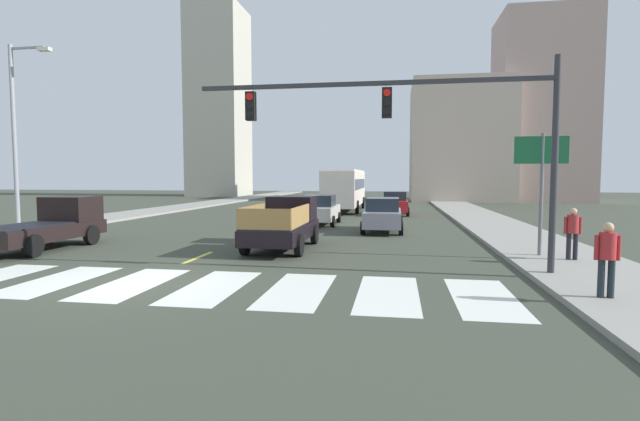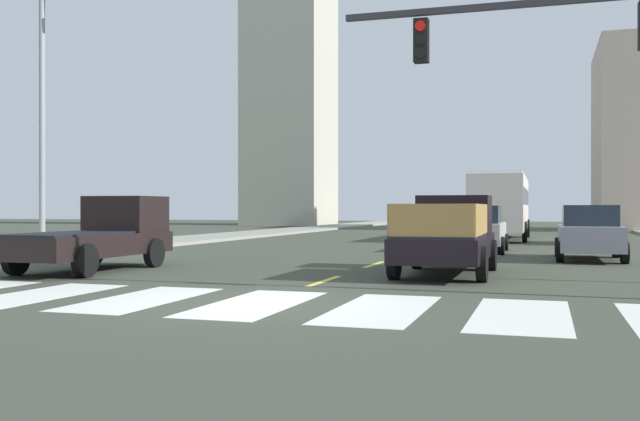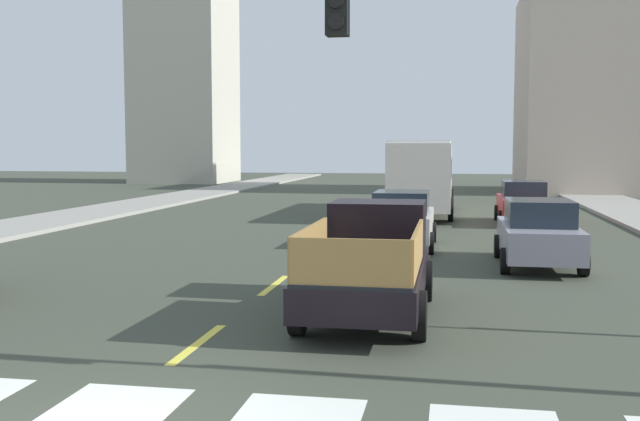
% 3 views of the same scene
% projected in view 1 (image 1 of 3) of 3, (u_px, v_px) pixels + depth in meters
% --- Properties ---
extents(ground_plane, '(160.00, 160.00, 0.00)m').
position_uv_depth(ground_plane, '(133.00, 284.00, 12.13)').
color(ground_plane, '#3B4134').
extents(sidewalk_right, '(3.70, 110.00, 0.15)m').
position_uv_depth(sidewalk_right, '(489.00, 222.00, 27.90)').
color(sidewalk_right, gray).
rests_on(sidewalk_right, ground).
extents(sidewalk_left, '(3.70, 110.00, 0.15)m').
position_uv_depth(sidewalk_left, '(115.00, 217.00, 31.80)').
color(sidewalk_left, gray).
rests_on(sidewalk_left, ground).
extents(crosswalk_stripe_3, '(1.43, 3.75, 0.01)m').
position_uv_depth(crosswalk_stripe_3, '(58.00, 281.00, 12.48)').
color(crosswalk_stripe_3, silver).
rests_on(crosswalk_stripe_3, ground).
extents(crosswalk_stripe_4, '(1.43, 3.75, 0.01)m').
position_uv_depth(crosswalk_stripe_4, '(133.00, 284.00, 12.13)').
color(crosswalk_stripe_4, silver).
rests_on(crosswalk_stripe_4, ground).
extents(crosswalk_stripe_5, '(1.43, 3.75, 0.01)m').
position_uv_depth(crosswalk_stripe_5, '(213.00, 287.00, 11.78)').
color(crosswalk_stripe_5, silver).
rests_on(crosswalk_stripe_5, ground).
extents(crosswalk_stripe_6, '(1.43, 3.75, 0.01)m').
position_uv_depth(crosswalk_stripe_6, '(298.00, 290.00, 11.43)').
color(crosswalk_stripe_6, silver).
rests_on(crosswalk_stripe_6, ground).
extents(crosswalk_stripe_7, '(1.43, 3.75, 0.01)m').
position_uv_depth(crosswalk_stripe_7, '(388.00, 294.00, 11.08)').
color(crosswalk_stripe_7, silver).
rests_on(crosswalk_stripe_7, ground).
extents(crosswalk_stripe_8, '(1.43, 3.75, 0.01)m').
position_uv_depth(crosswalk_stripe_8, '(484.00, 297.00, 10.73)').
color(crosswalk_stripe_8, silver).
rests_on(crosswalk_stripe_8, ground).
extents(lane_dash_0, '(0.16, 2.40, 0.01)m').
position_uv_depth(lane_dash_0, '(198.00, 258.00, 16.07)').
color(lane_dash_0, '#DDCE44').
rests_on(lane_dash_0, ground).
extents(lane_dash_1, '(0.16, 2.40, 0.01)m').
position_uv_depth(lane_dash_1, '(244.00, 239.00, 20.99)').
color(lane_dash_1, '#DDCE44').
rests_on(lane_dash_1, ground).
extents(lane_dash_2, '(0.16, 2.40, 0.01)m').
position_uv_depth(lane_dash_2, '(273.00, 227.00, 25.91)').
color(lane_dash_2, '#DDCE44').
rests_on(lane_dash_2, ground).
extents(lane_dash_3, '(0.16, 2.40, 0.01)m').
position_uv_depth(lane_dash_3, '(293.00, 219.00, 30.84)').
color(lane_dash_3, '#DDCE44').
rests_on(lane_dash_3, ground).
extents(lane_dash_4, '(0.16, 2.40, 0.01)m').
position_uv_depth(lane_dash_4, '(307.00, 213.00, 35.76)').
color(lane_dash_4, '#DDCE44').
rests_on(lane_dash_4, ground).
extents(lane_dash_5, '(0.16, 2.40, 0.01)m').
position_uv_depth(lane_dash_5, '(318.00, 209.00, 40.68)').
color(lane_dash_5, '#DDCE44').
rests_on(lane_dash_5, ground).
extents(lane_dash_6, '(0.16, 2.40, 0.01)m').
position_uv_depth(lane_dash_6, '(327.00, 205.00, 45.60)').
color(lane_dash_6, '#DDCE44').
rests_on(lane_dash_6, ground).
extents(lane_dash_7, '(0.16, 2.40, 0.01)m').
position_uv_depth(lane_dash_7, '(333.00, 203.00, 50.53)').
color(lane_dash_7, '#DDCE44').
rests_on(lane_dash_7, ground).
extents(pickup_stakebed, '(2.18, 5.20, 1.96)m').
position_uv_depth(pickup_stakebed, '(285.00, 224.00, 18.36)').
color(pickup_stakebed, black).
rests_on(pickup_stakebed, ground).
extents(pickup_dark, '(2.18, 5.20, 1.96)m').
position_uv_depth(pickup_dark, '(51.00, 224.00, 18.19)').
color(pickup_dark, black).
rests_on(pickup_dark, ground).
extents(city_bus, '(2.72, 10.80, 3.32)m').
position_uv_depth(city_bus, '(345.00, 187.00, 38.29)').
color(city_bus, beige).
rests_on(city_bus, ground).
extents(sedan_far, '(2.02, 4.40, 1.72)m').
position_uv_depth(sedan_far, '(395.00, 203.00, 34.22)').
color(sedan_far, red).
rests_on(sedan_far, ground).
extents(sedan_mid, '(2.02, 4.40, 1.72)m').
position_uv_depth(sedan_mid, '(320.00, 210.00, 27.21)').
color(sedan_mid, beige).
rests_on(sedan_mid, ground).
extents(sedan_near_right, '(2.02, 4.40, 1.72)m').
position_uv_depth(sedan_near_right, '(383.00, 215.00, 23.62)').
color(sedan_near_right, gray).
rests_on(sedan_near_right, ground).
extents(traffic_signal_gantry, '(10.07, 0.27, 6.00)m').
position_uv_depth(traffic_signal_gantry, '(430.00, 124.00, 13.06)').
color(traffic_signal_gantry, '#2D2D33').
rests_on(traffic_signal_gantry, ground).
extents(direction_sign_green, '(1.70, 0.12, 4.20)m').
position_uv_depth(direction_sign_green, '(541.00, 169.00, 15.49)').
color(direction_sign_green, slate).
rests_on(direction_sign_green, ground).
extents(streetlight_left, '(2.20, 0.28, 9.00)m').
position_uv_depth(streetlight_left, '(17.00, 131.00, 22.34)').
color(streetlight_left, gray).
rests_on(streetlight_left, ground).
extents(pedestrian_waiting, '(0.53, 0.34, 1.64)m').
position_uv_depth(pedestrian_waiting, '(607.00, 253.00, 10.09)').
color(pedestrian_waiting, '#1D262C').
rests_on(pedestrian_waiting, sidewalk_right).
extents(pedestrian_walking, '(0.53, 0.34, 1.64)m').
position_uv_depth(pedestrian_walking, '(573.00, 229.00, 14.75)').
color(pedestrian_walking, black).
rests_on(pedestrian_walking, sidewalk_right).
extents(tower_tall_centre, '(9.81, 8.53, 21.09)m').
position_uv_depth(tower_tall_centre, '(541.00, 109.00, 53.67)').
color(tower_tall_centre, tan).
rests_on(tower_tall_centre, ground).
extents(block_mid_left, '(7.54, 8.08, 27.18)m').
position_uv_depth(block_mid_left, '(219.00, 103.00, 68.76)').
color(block_mid_left, '#ADA997').
rests_on(block_mid_left, ground).
extents(block_mid_right, '(11.02, 11.59, 13.58)m').
position_uv_depth(block_mid_right, '(459.00, 143.00, 55.13)').
color(block_mid_right, '#BCA897').
rests_on(block_mid_right, ground).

